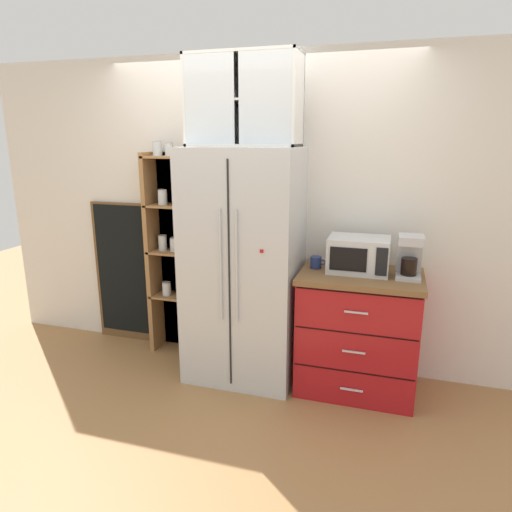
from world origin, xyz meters
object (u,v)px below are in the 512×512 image
refrigerator (244,266)px  microwave (359,255)px  mug_sage (362,269)px  bottle_clear (363,257)px  coffee_maker (410,256)px  mug_navy (316,262)px  bottle_amber (363,257)px  chalkboard_menu (125,272)px

refrigerator → microwave: size_ratio=4.16×
mug_sage → bottle_clear: 0.12m
refrigerator → coffee_maker: 1.24m
microwave → coffee_maker: (0.36, -0.04, 0.03)m
mug_navy → mug_sage: size_ratio=0.98×
refrigerator → bottle_amber: (0.90, 0.10, 0.12)m
coffee_maker → bottle_clear: (-0.33, 0.07, -0.05)m
microwave → mug_sage: microwave is taller
refrigerator → bottle_clear: refrigerator is taller
coffee_maker → bottle_amber: (-0.33, 0.07, -0.05)m
mug_navy → bottle_clear: (0.34, 0.03, 0.06)m
bottle_amber → refrigerator: bearing=-173.4°
refrigerator → bottle_clear: bearing=6.6°
bottle_clear → bottle_amber: (0.00, -0.00, 0.00)m
coffee_maker → microwave: bearing=173.3°
microwave → mug_sage: (0.03, -0.08, -0.08)m
microwave → bottle_amber: microwave is taller
mug_sage → chalkboard_menu: bearing=172.1°
mug_navy → bottle_amber: bearing=4.6°
microwave → bottle_clear: bearing=42.6°
microwave → bottle_clear: 0.05m
coffee_maker → chalkboard_menu: 2.56m
mug_sage → bottle_amber: 0.12m
mug_navy → chalkboard_menu: 1.88m
coffee_maker → chalkboard_menu: bearing=173.9°
microwave → mug_navy: bearing=-179.9°
microwave → bottle_amber: bearing=42.0°
refrigerator → mug_sage: refrigerator is taller
microwave → chalkboard_menu: bearing=174.0°
refrigerator → mug_navy: refrigerator is taller
coffee_maker → bottle_amber: coffee_maker is taller
bottle_clear → mug_navy: bearing=-175.3°
mug_navy → bottle_amber: (0.34, 0.03, 0.06)m
coffee_maker → mug_navy: bearing=176.5°
mug_sage → bottle_amber: size_ratio=0.49×
microwave → chalkboard_menu: size_ratio=0.33×
mug_navy → mug_sage: (0.35, -0.08, 0.00)m
bottle_clear → refrigerator: bearing=-173.4°
microwave → chalkboard_menu: chalkboard_menu is taller
microwave → mug_navy: microwave is taller
refrigerator → microwave: 0.88m
chalkboard_menu → bottle_clear: bearing=-5.2°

